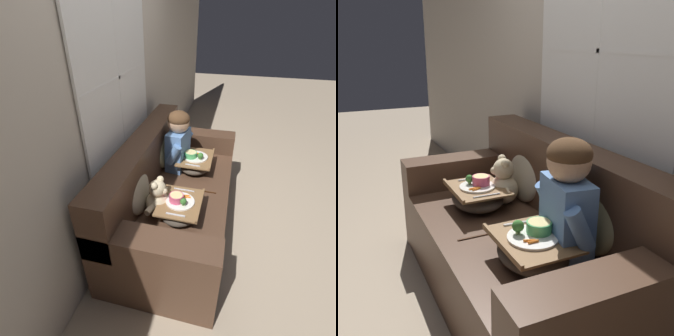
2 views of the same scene
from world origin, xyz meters
TOP-DOWN VIEW (x-y plane):
  - ground_plane at (0.00, 0.00)m, footprint 14.00×14.00m
  - wall_back_with_window at (0.00, 0.54)m, footprint 8.00×0.08m
  - couch at (0.00, 0.06)m, footprint 1.90×0.91m
  - throw_pillow_behind_child at (0.37, 0.26)m, footprint 0.41×0.20m
  - throw_pillow_behind_teddy at (-0.37, 0.26)m, footprint 0.41×0.20m
  - child_figure at (0.36, 0.09)m, footprint 0.44×0.23m
  - teddy_bear at (-0.37, 0.09)m, footprint 0.34×0.25m
  - lap_tray_child at (0.36, -0.09)m, footprint 0.42×0.34m
  - lap_tray_teddy at (-0.37, -0.09)m, footprint 0.40×0.33m

SIDE VIEW (x-z plane):
  - ground_plane at x=0.00m, z-range 0.00..0.00m
  - couch at x=0.00m, z-range -0.12..0.78m
  - lap_tray_teddy at x=-0.37m, z-range 0.41..0.62m
  - lap_tray_child at x=0.36m, z-range 0.41..0.63m
  - teddy_bear at x=-0.37m, z-range 0.42..0.73m
  - throw_pillow_behind_child at x=0.37m, z-range 0.42..0.85m
  - throw_pillow_behind_teddy at x=-0.37m, z-range 0.42..0.85m
  - child_figure at x=0.36m, z-range 0.47..1.07m
  - wall_back_with_window at x=0.00m, z-range 0.00..2.60m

